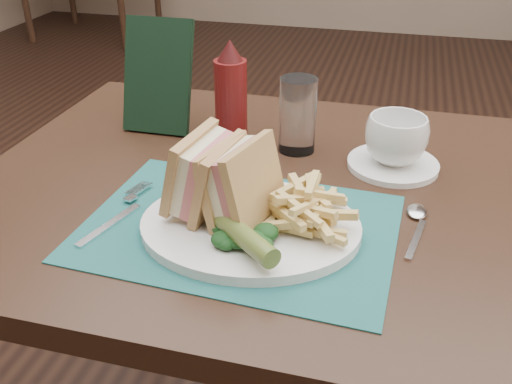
# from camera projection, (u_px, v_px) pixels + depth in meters

# --- Properties ---
(floor) EXTENTS (7.00, 7.00, 0.00)m
(floor) POSITION_uv_depth(u_px,v_px,m) (298.00, 322.00, 1.70)
(floor) COLOR black
(floor) RESTS_ON ground
(wall_back) EXTENTS (6.00, 0.00, 6.00)m
(wall_back) POSITION_uv_depth(u_px,v_px,m) (380.00, 32.00, 4.63)
(wall_back) COLOR gray
(wall_back) RESTS_ON ground
(table_main) EXTENTS (0.90, 0.75, 0.75)m
(table_main) POSITION_uv_depth(u_px,v_px,m) (255.00, 351.00, 1.09)
(table_main) COLOR black
(table_main) RESTS_ON ground
(placemat) EXTENTS (0.44, 0.32, 0.00)m
(placemat) POSITION_uv_depth(u_px,v_px,m) (239.00, 227.00, 0.79)
(placemat) COLOR #1B5654
(placemat) RESTS_ON table_main
(plate) EXTENTS (0.33, 0.28, 0.01)m
(plate) POSITION_uv_depth(u_px,v_px,m) (250.00, 226.00, 0.78)
(plate) COLOR white
(plate) RESTS_ON placemat
(sandwich_half_a) EXTENTS (0.09, 0.13, 0.11)m
(sandwich_half_a) POSITION_uv_depth(u_px,v_px,m) (190.00, 170.00, 0.78)
(sandwich_half_a) COLOR tan
(sandwich_half_a) RESTS_ON plate
(sandwich_half_b) EXTENTS (0.11, 0.13, 0.11)m
(sandwich_half_b) POSITION_uv_depth(u_px,v_px,m) (228.00, 178.00, 0.76)
(sandwich_half_b) COLOR tan
(sandwich_half_b) RESTS_ON plate
(kale_garnish) EXTENTS (0.11, 0.08, 0.03)m
(kale_garnish) POSITION_uv_depth(u_px,v_px,m) (244.00, 235.00, 0.72)
(kale_garnish) COLOR black
(kale_garnish) RESTS_ON plate
(pickle_spear) EXTENTS (0.11, 0.10, 0.03)m
(pickle_spear) POSITION_uv_depth(u_px,v_px,m) (244.00, 237.00, 0.70)
(pickle_spear) COLOR #4E6024
(pickle_spear) RESTS_ON plate
(fries_pile) EXTENTS (0.18, 0.20, 0.06)m
(fries_pile) POSITION_uv_depth(u_px,v_px,m) (307.00, 203.00, 0.76)
(fries_pile) COLOR #D8BA6C
(fries_pile) RESTS_ON plate
(fork) EXTENTS (0.08, 0.17, 0.01)m
(fork) POSITION_uv_depth(u_px,v_px,m) (119.00, 211.00, 0.81)
(fork) COLOR silver
(fork) RESTS_ON placemat
(spoon) EXTENTS (0.06, 0.15, 0.01)m
(spoon) POSITION_uv_depth(u_px,v_px,m) (416.00, 227.00, 0.78)
(spoon) COLOR silver
(spoon) RESTS_ON table_main
(saucer) EXTENTS (0.19, 0.19, 0.01)m
(saucer) POSITION_uv_depth(u_px,v_px,m) (393.00, 164.00, 0.95)
(saucer) COLOR white
(saucer) RESTS_ON table_main
(coffee_cup) EXTENTS (0.13, 0.13, 0.08)m
(coffee_cup) POSITION_uv_depth(u_px,v_px,m) (396.00, 140.00, 0.92)
(coffee_cup) COLOR white
(coffee_cup) RESTS_ON saucer
(drinking_glass) EXTENTS (0.07, 0.07, 0.13)m
(drinking_glass) POSITION_uv_depth(u_px,v_px,m) (298.00, 115.00, 0.97)
(drinking_glass) COLOR silver
(drinking_glass) RESTS_ON table_main
(ketchup_bottle) EXTENTS (0.07, 0.07, 0.19)m
(ketchup_bottle) POSITION_uv_depth(u_px,v_px,m) (231.00, 93.00, 0.99)
(ketchup_bottle) COLOR #580F0F
(ketchup_bottle) RESTS_ON table_main
(check_presenter) EXTENTS (0.13, 0.08, 0.20)m
(check_presenter) POSITION_uv_depth(u_px,v_px,m) (158.00, 76.00, 1.04)
(check_presenter) COLOR black
(check_presenter) RESTS_ON table_main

